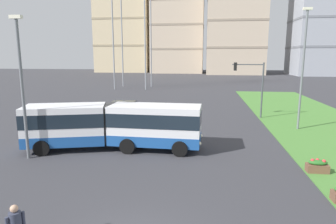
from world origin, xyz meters
name	(u,v)px	position (x,y,z in m)	size (l,w,h in m)	color
articulated_bus	(114,125)	(-3.80, 10.46, 1.65)	(12.02, 4.10, 3.00)	white
car_silver_hatch	(125,109)	(-6.04, 21.48, 0.75)	(4.44, 2.10, 1.58)	#B7BABF
flower_planter_2	(317,166)	(8.31, 7.63, 0.43)	(1.10, 0.56, 0.74)	brown
traffic_light_far_right	(252,80)	(6.91, 22.00, 3.84)	(3.11, 0.28, 5.59)	#474C51
streetlight_left	(22,82)	(-8.50, 7.97, 4.69)	(0.70, 0.28, 8.50)	slate
streetlight_median	(303,65)	(10.21, 17.57, 5.47)	(0.70, 0.28, 10.03)	slate
apartment_tower_west	(126,22)	(-30.00, 111.93, 19.73)	(20.81, 20.12, 39.42)	beige
apartment_tower_westcentre	(178,4)	(-8.36, 107.03, 25.40)	(19.27, 17.30, 50.76)	#C6B299
apartment_tower_centre	(236,10)	(12.28, 100.15, 21.76)	(19.65, 16.32, 43.49)	#C6B299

